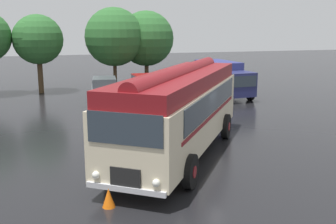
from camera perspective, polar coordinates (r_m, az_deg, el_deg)
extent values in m
plane|color=black|center=(15.70, 2.66, -6.05)|extent=(120.00, 120.00, 0.00)
cube|color=beige|center=(15.20, 1.70, -0.40)|extent=(7.93, 9.54, 2.10)
cube|color=maroon|center=(14.96, 1.73, 4.58)|extent=(7.65, 9.26, 0.56)
cylinder|color=maroon|center=(14.93, 1.74, 5.57)|extent=(6.10, 8.02, 0.60)
cube|color=#2D3842|center=(15.06, 6.66, 1.62)|extent=(4.76, 6.47, 0.84)
cube|color=#2D3842|center=(15.77, -2.37, 2.17)|extent=(4.76, 6.47, 0.84)
cube|color=maroon|center=(15.07, 6.52, -0.47)|extent=(4.87, 6.63, 0.12)
cube|color=maroon|center=(15.78, -2.47, 0.18)|extent=(4.87, 6.63, 0.12)
cube|color=#2D3842|center=(10.48, -6.37, -2.48)|extent=(1.80, 1.33, 0.88)
cube|color=black|center=(10.90, -6.21, -9.47)|extent=(0.76, 0.58, 0.56)
cube|color=silver|center=(11.01, -6.21, -11.10)|extent=(1.97, 1.48, 0.16)
sphere|color=white|center=(10.58, -1.73, -10.27)|extent=(0.22, 0.22, 0.22)
sphere|color=white|center=(11.29, -10.43, -8.98)|extent=(0.22, 0.22, 0.22)
cylinder|color=black|center=(12.29, 3.23, -8.61)|extent=(0.88, 1.05, 1.10)
cylinder|color=maroon|center=(12.29, 3.23, -8.61)|extent=(0.49, 0.50, 0.39)
cylinder|color=black|center=(13.18, -7.81, -7.25)|extent=(0.88, 1.05, 1.10)
cylinder|color=maroon|center=(13.18, -7.81, -7.25)|extent=(0.49, 0.50, 0.39)
cylinder|color=black|center=(17.89, 8.41, -2.06)|extent=(0.88, 1.05, 1.10)
cylinder|color=maroon|center=(17.89, 8.41, -2.06)|extent=(0.49, 0.50, 0.39)
cylinder|color=black|center=(18.51, 0.47, -1.44)|extent=(0.88, 1.05, 1.10)
cylinder|color=maroon|center=(18.51, 0.47, -1.44)|extent=(0.49, 0.50, 0.39)
cube|color=#4C5156|center=(26.37, -9.16, 2.77)|extent=(2.24, 4.39, 0.70)
cube|color=#4C5156|center=(26.42, -9.21, 4.26)|extent=(1.77, 2.36, 0.64)
cube|color=#2D3842|center=(26.44, -7.57, 4.32)|extent=(0.28, 1.92, 0.50)
cube|color=#2D3842|center=(26.42, -10.86, 4.20)|extent=(0.28, 1.92, 0.50)
cylinder|color=black|center=(25.17, -7.08, 1.58)|extent=(0.28, 0.66, 0.64)
cylinder|color=black|center=(25.15, -11.08, 1.44)|extent=(0.28, 0.66, 0.64)
cylinder|color=black|center=(27.74, -7.36, 2.55)|extent=(0.28, 0.66, 0.64)
cylinder|color=black|center=(27.72, -11.00, 2.42)|extent=(0.28, 0.66, 0.64)
cube|color=maroon|center=(27.67, -3.29, 3.35)|extent=(1.71, 4.20, 0.70)
cube|color=maroon|center=(27.72, -3.39, 4.76)|extent=(1.50, 2.19, 0.64)
cube|color=#2D3842|center=(27.91, -1.87, 4.83)|extent=(0.03, 1.93, 0.50)
cube|color=#2D3842|center=(27.54, -4.92, 4.69)|extent=(0.03, 1.93, 0.50)
cylinder|color=black|center=(26.72, -0.76, 2.29)|extent=(0.20, 0.64, 0.64)
cylinder|color=black|center=(26.27, -4.44, 2.08)|extent=(0.20, 0.64, 0.64)
cylinder|color=black|center=(29.19, -2.24, 3.12)|extent=(0.20, 0.64, 0.64)
cylinder|color=black|center=(28.78, -5.63, 2.94)|extent=(0.20, 0.64, 0.64)
cube|color=maroon|center=(27.85, 2.61, 3.41)|extent=(1.76, 4.23, 0.70)
cube|color=maroon|center=(27.90, 2.51, 4.82)|extent=(1.53, 2.21, 0.64)
cube|color=#2D3842|center=(28.18, 3.96, 4.87)|extent=(0.05, 1.93, 0.50)
cube|color=#2D3842|center=(27.64, 1.04, 4.76)|extent=(0.05, 1.93, 0.50)
cylinder|color=black|center=(27.05, 5.33, 2.36)|extent=(0.21, 0.64, 0.64)
cylinder|color=black|center=(26.40, 1.83, 2.16)|extent=(0.21, 0.64, 0.64)
cylinder|color=black|center=(29.42, 3.30, 3.19)|extent=(0.21, 0.64, 0.64)
cylinder|color=black|center=(28.83, 0.04, 3.02)|extent=(0.21, 0.64, 0.64)
cube|color=navy|center=(29.25, 7.24, 5.29)|extent=(2.21, 4.04, 2.10)
cube|color=navy|center=(26.77, 10.11, 4.03)|extent=(1.99, 1.84, 1.60)
cube|color=#2D3842|center=(25.99, 11.12, 4.37)|extent=(1.70, 0.12, 0.72)
cylinder|color=black|center=(27.48, 11.86, 2.47)|extent=(0.28, 0.81, 0.80)
cylinder|color=black|center=(26.44, 8.04, 2.24)|extent=(0.28, 0.81, 0.80)
cylinder|color=black|center=(30.51, 8.29, 3.55)|extent=(0.28, 0.81, 0.80)
cylinder|color=black|center=(29.57, 4.75, 3.37)|extent=(0.28, 0.81, 0.80)
cylinder|color=#4C3823|center=(31.54, -18.03, 5.05)|extent=(0.39, 0.39, 2.64)
sphere|color=#2D662D|center=(31.34, -18.35, 9.97)|extent=(3.71, 3.71, 3.71)
sphere|color=#2D662D|center=(31.13, -19.06, 10.19)|extent=(2.94, 2.94, 2.94)
cylinder|color=#4C3823|center=(32.28, -7.68, 5.49)|extent=(0.29, 0.29, 2.43)
sphere|color=#2D662D|center=(32.08, -7.83, 10.75)|extent=(4.65, 4.65, 4.65)
sphere|color=#2D662D|center=(32.01, -7.81, 10.96)|extent=(2.90, 2.90, 2.90)
cylinder|color=#4C3823|center=(33.57, -3.12, 5.72)|extent=(0.34, 0.34, 2.29)
sphere|color=#2D662D|center=(33.37, -3.18, 10.61)|extent=(4.58, 4.58, 4.58)
sphere|color=#2D662D|center=(33.19, -2.16, 11.03)|extent=(2.86, 2.86, 2.86)
cone|color=orange|center=(11.29, -8.61, -12.20)|extent=(0.36, 0.36, 0.55)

